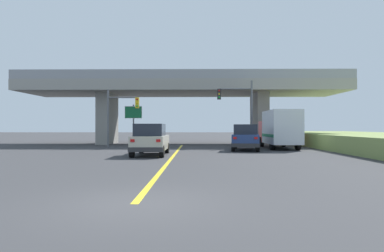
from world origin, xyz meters
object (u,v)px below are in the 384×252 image
object	(u,v)px
suv_crossing	(246,137)
suv_lead	(151,140)
traffic_signal_nearside	(240,105)
traffic_signal_farside	(119,111)
box_truck	(279,129)
highway_sign	(133,115)

from	to	relation	value
suv_crossing	suv_lead	bearing A→B (deg)	-136.39
suv_crossing	traffic_signal_nearside	world-z (taller)	traffic_signal_nearside
traffic_signal_nearside	traffic_signal_farside	bearing A→B (deg)	-177.26
suv_lead	box_truck	xyz separation A→B (m)	(9.95, 6.81, 0.64)
suv_crossing	traffic_signal_farside	bearing A→B (deg)	171.24
box_truck	highway_sign	xyz separation A→B (m)	(-13.41, 5.52, 1.35)
suv_lead	traffic_signal_farside	bearing A→B (deg)	115.91
suv_crossing	highway_sign	distance (m)	12.96
suv_crossing	highway_sign	world-z (taller)	highway_sign
suv_crossing	traffic_signal_nearside	xyz separation A→B (m)	(0.11, 4.00, 2.78)
box_truck	traffic_signal_farside	world-z (taller)	traffic_signal_farside
suv_lead	traffic_signal_farside	world-z (taller)	traffic_signal_farside
suv_lead	traffic_signal_farside	size ratio (longest dim) A/B	0.88
box_truck	traffic_signal_nearside	distance (m)	4.15
suv_lead	traffic_signal_nearside	world-z (taller)	traffic_signal_nearside
suv_lead	highway_sign	xyz separation A→B (m)	(-3.46, 12.33, 1.99)
box_truck	traffic_signal_nearside	world-z (taller)	traffic_signal_nearside
traffic_signal_farside	highway_sign	distance (m)	4.22
suv_lead	box_truck	distance (m)	12.07
suv_lead	highway_sign	distance (m)	12.96
suv_lead	traffic_signal_nearside	bearing A→B (deg)	51.41
traffic_signal_nearside	traffic_signal_farside	xyz separation A→B (m)	(-10.88, -0.52, -0.54)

